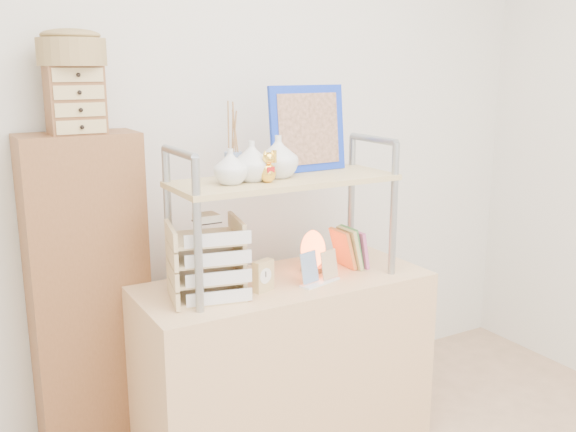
{
  "coord_description": "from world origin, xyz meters",
  "views": [
    {
      "loc": [
        -1.22,
        -0.96,
        1.6
      ],
      "look_at": [
        0.02,
        1.2,
        1.02
      ],
      "focal_mm": 40.0,
      "sensor_mm": 36.0,
      "label": 1
    }
  ],
  "objects_px": {
    "cabinet": "(89,300)",
    "salt_lamp": "(313,250)",
    "letter_tray": "(207,264)",
    "desk": "(285,365)"
  },
  "relations": [
    {
      "from": "cabinet",
      "to": "letter_tray",
      "type": "bearing_deg",
      "value": -48.12
    },
    {
      "from": "letter_tray",
      "to": "salt_lamp",
      "type": "bearing_deg",
      "value": 7.77
    },
    {
      "from": "desk",
      "to": "cabinet",
      "type": "xyz_separation_m",
      "value": [
        -0.7,
        0.37,
        0.3
      ]
    },
    {
      "from": "cabinet",
      "to": "salt_lamp",
      "type": "relative_size",
      "value": 7.59
    },
    {
      "from": "cabinet",
      "to": "salt_lamp",
      "type": "height_order",
      "value": "cabinet"
    },
    {
      "from": "letter_tray",
      "to": "salt_lamp",
      "type": "relative_size",
      "value": 1.81
    },
    {
      "from": "letter_tray",
      "to": "salt_lamp",
      "type": "height_order",
      "value": "letter_tray"
    },
    {
      "from": "cabinet",
      "to": "letter_tray",
      "type": "relative_size",
      "value": 4.19
    },
    {
      "from": "desk",
      "to": "salt_lamp",
      "type": "height_order",
      "value": "salt_lamp"
    },
    {
      "from": "cabinet",
      "to": "letter_tray",
      "type": "xyz_separation_m",
      "value": [
        0.36,
        -0.39,
        0.2
      ]
    }
  ]
}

